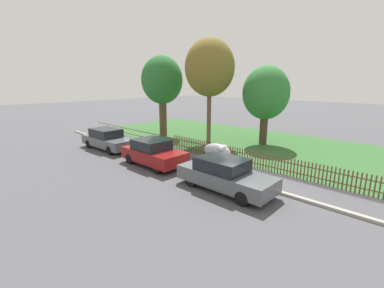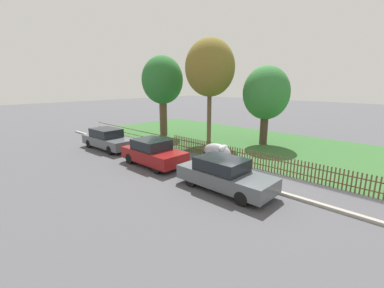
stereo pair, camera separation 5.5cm
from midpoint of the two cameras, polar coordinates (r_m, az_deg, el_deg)
name	(u,v)px [view 1 (the left image)]	position (r m, az deg, el deg)	size (l,w,h in m)	color
ground_plane	(231,180)	(12.83, 8.51, -7.88)	(120.00, 120.00, 0.00)	#4C4C51
kerb_stone	(232,178)	(12.88, 8.78, -7.51)	(36.34, 0.20, 0.12)	#9E998E
grass_strip	(295,150)	(19.57, 21.91, -1.22)	(36.34, 10.97, 0.01)	#33602D
park_fence	(257,160)	(14.63, 14.05, -3.43)	(36.34, 0.05, 0.97)	brown
parked_car_silver_hatchback	(108,139)	(19.27, -18.33, 1.05)	(4.56, 1.86, 1.45)	#51565B
parked_car_black_saloon	(153,152)	(14.86, -8.70, -1.87)	(3.95, 1.84, 1.49)	maroon
parked_car_navy_estate	(225,174)	(11.44, 7.11, -6.70)	(4.41, 1.75, 1.43)	#51565B
covered_motorcycle	(218,152)	(15.06, 5.65, -1.69)	(2.01, 0.85, 1.19)	black
tree_nearest_kerb	(162,81)	(23.02, -6.74, 13.72)	(3.57, 3.57, 6.92)	brown
tree_behind_motorcycle	(210,68)	(20.12, 3.86, 16.51)	(3.75, 3.75, 7.90)	brown
tree_mid_park	(266,93)	(20.15, 16.01, 10.74)	(3.43, 3.43, 5.88)	#473828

